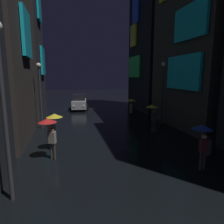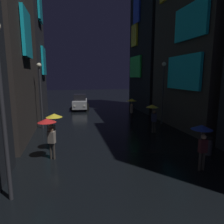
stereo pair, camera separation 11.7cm
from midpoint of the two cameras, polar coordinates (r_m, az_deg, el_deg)
building_left_far at (r=24.41m, az=-25.52°, el=23.84°), size 4.25×7.20×20.56m
building_right_mid at (r=18.44m, az=23.48°, el=20.58°), size 4.25×8.26×15.44m
building_right_far at (r=26.04m, az=11.90°, el=22.57°), size 4.25×7.08×19.61m
pedestrian_midstreet_centre_red at (r=10.39m, az=-17.86°, el=-4.21°), size 0.90×0.90×2.12m
pedestrian_foreground_right_yellow at (r=14.88m, az=11.31°, el=0.37°), size 0.90×0.90×2.12m
pedestrian_midstreet_left_yellow at (r=18.33m, az=5.33°, el=2.37°), size 0.90×0.90×2.12m
pedestrian_foreground_left_yellow at (r=11.58m, az=-16.64°, el=-2.68°), size 0.90×0.90×2.12m
pedestrian_near_crossing_blue at (r=9.52m, az=24.18°, el=-5.93°), size 0.90×0.90×2.12m
car_distant at (r=25.25m, az=-9.48°, el=2.75°), size 2.52×4.28×1.92m
streetlamp_left_near at (r=7.11m, az=-29.21°, el=4.32°), size 0.36×0.36×5.80m
streetlamp_left_far at (r=16.61m, az=-20.07°, el=6.47°), size 0.36×0.36×5.16m
streetlamp_right_far at (r=17.64m, az=14.06°, el=7.28°), size 0.36×0.36×5.33m
trash_bin at (r=12.06m, az=25.51°, el=-8.67°), size 0.46×0.46×0.93m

